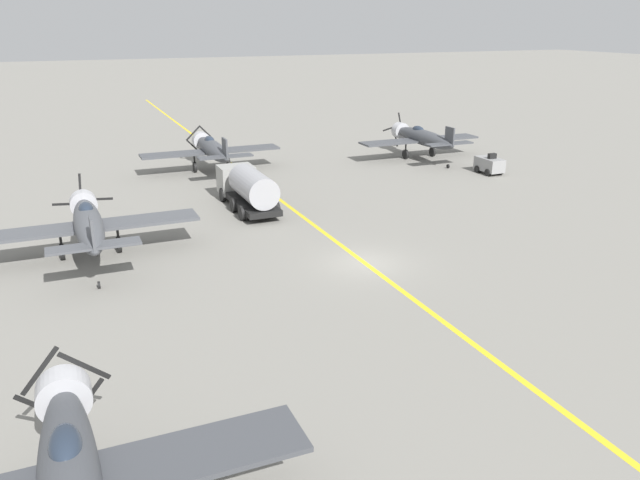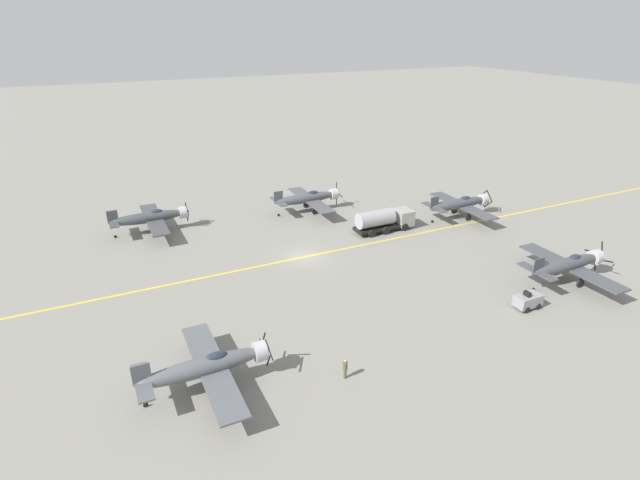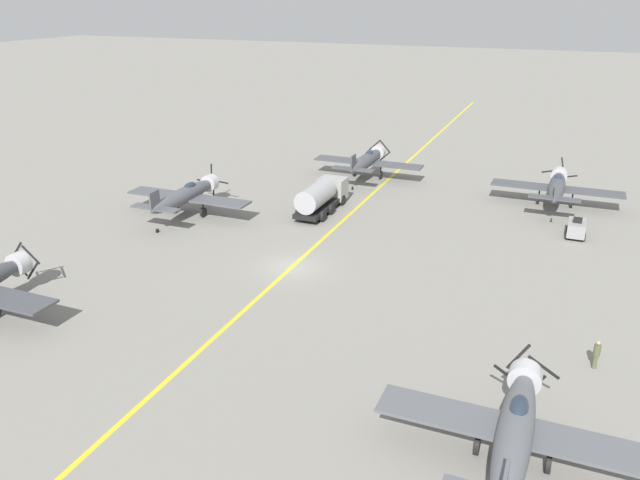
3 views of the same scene
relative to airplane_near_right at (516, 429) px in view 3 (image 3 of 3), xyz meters
The scene contains 9 objects.
ground_plane 23.51m from the airplane_near_right, 138.50° to the left, with size 400.00×400.00×0.00m, color gray.
taxiway_stripe 23.51m from the airplane_near_right, 138.50° to the left, with size 0.30×160.00×0.01m, color yellow.
airplane_near_right is the anchor object (origin of this frame).
airplane_far_right 37.75m from the airplane_near_right, 90.41° to the left, with size 12.00×9.98×3.77m.
airplane_mid_left 38.21m from the airplane_near_right, 144.53° to the left, with size 12.00×9.98×3.80m.
airplane_far_center 44.75m from the airplane_near_right, 116.37° to the left, with size 12.00×9.98×3.65m.
fuel_tanker 34.65m from the airplane_near_right, 125.89° to the left, with size 2.68×8.00×2.98m.
tow_tractor 30.19m from the airplane_near_right, 86.55° to the left, with size 1.57×2.60×1.79m.
ground_crew_walking 10.25m from the airplane_near_right, 70.97° to the left, with size 0.36×0.36×1.68m.
Camera 3 is at (18.05, -38.39, 19.14)m, focal length 35.00 mm.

